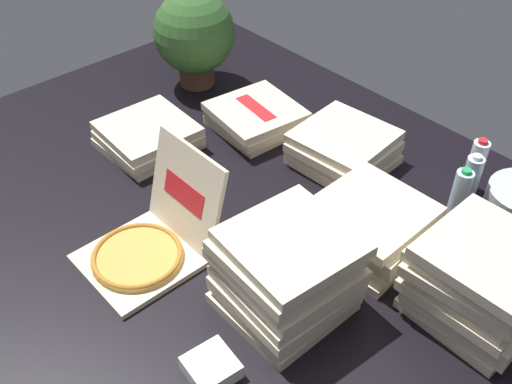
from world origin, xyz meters
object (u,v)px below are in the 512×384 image
napkin_pile (211,367)px  pizza_stack_left_mid (480,281)px  potted_plant (194,35)px  pizza_stack_center_near (370,226)px  open_pizza_box (150,241)px  pizza_stack_right_mid (257,118)px  pizza_stack_center_far (148,136)px  water_bottle_2 (459,197)px  water_bottle_0 (475,166)px  water_bottle_1 (470,182)px  pizza_stack_left_near (344,149)px  pizza_stack_right_far (286,273)px

napkin_pile → pizza_stack_left_mid: bearing=63.2°
potted_plant → napkin_pile: size_ratio=3.40×
pizza_stack_center_near → pizza_stack_left_mid: pizza_stack_left_mid is taller
open_pizza_box → pizza_stack_right_mid: open_pizza_box is taller
potted_plant → pizza_stack_center_near: bearing=-10.8°
pizza_stack_center_far → water_bottle_2: bearing=26.8°
water_bottle_0 → napkin_pile: bearing=-91.7°
pizza_stack_center_far → pizza_stack_left_mid: bearing=10.0°
water_bottle_1 → open_pizza_box: bearing=-119.5°
napkin_pile → open_pizza_box: bearing=164.5°
open_pizza_box → water_bottle_1: 1.25m
pizza_stack_right_mid → water_bottle_2: 1.00m
pizza_stack_left_mid → pizza_stack_left_near: size_ratio=0.99×
pizza_stack_center_near → pizza_stack_left_mid: bearing=1.4°
water_bottle_2 → pizza_stack_center_near: bearing=-110.7°
pizza_stack_center_near → pizza_stack_left_near: 0.51m
pizza_stack_center_near → water_bottle_2: water_bottle_2 is taller
open_pizza_box → water_bottle_2: open_pizza_box is taller
napkin_pile → water_bottle_1: bearing=86.3°
pizza_stack_left_near → water_bottle_0: 0.54m
pizza_stack_center_far → water_bottle_0: size_ratio=1.56×
water_bottle_2 → pizza_stack_right_far: bearing=-100.3°
pizza_stack_right_mid → water_bottle_1: bearing=14.3°
water_bottle_1 → potted_plant: size_ratio=0.51×
pizza_stack_left_mid → pizza_stack_right_mid: 1.30m
water_bottle_2 → pizza_stack_left_mid: bearing=-49.3°
pizza_stack_right_far → water_bottle_2: size_ratio=1.65×
pizza_stack_right_mid → napkin_pile: pizza_stack_right_mid is taller
pizza_stack_left_mid → pizza_stack_center_far: (-1.50, -0.26, -0.10)m
pizza_stack_left_mid → pizza_stack_center_far: 1.53m
open_pizza_box → pizza_stack_left_mid: size_ratio=1.15×
water_bottle_0 → water_bottle_1: size_ratio=1.00×
pizza_stack_right_mid → potted_plant: potted_plant is taller
pizza_stack_center_near → pizza_stack_left_near: pizza_stack_center_near is taller
open_pizza_box → pizza_stack_center_far: (-0.57, 0.37, -0.01)m
pizza_stack_left_mid → pizza_stack_left_near: pizza_stack_left_mid is taller
pizza_stack_left_mid → pizza_stack_center_far: pizza_stack_left_mid is taller
potted_plant → water_bottle_2: bearing=3.5°
water_bottle_1 → potted_plant: bearing=-172.5°
water_bottle_0 → pizza_stack_right_mid: bearing=-159.1°
open_pizza_box → pizza_stack_center_far: open_pizza_box is taller
open_pizza_box → water_bottle_1: bearing=60.5°
napkin_pile → pizza_stack_right_mid: bearing=131.9°
pizza_stack_center_near → pizza_stack_left_mid: (0.43, 0.01, 0.06)m
open_pizza_box → potted_plant: potted_plant is taller
pizza_stack_right_mid → pizza_stack_center_near: bearing=-14.1°
pizza_stack_center_near → open_pizza_box: bearing=-128.6°
open_pizza_box → pizza_stack_left_near: (0.10, 0.94, 0.01)m
water_bottle_2 → potted_plant: bearing=-176.5°
pizza_stack_right_mid → pizza_stack_center_far: size_ratio=1.08×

